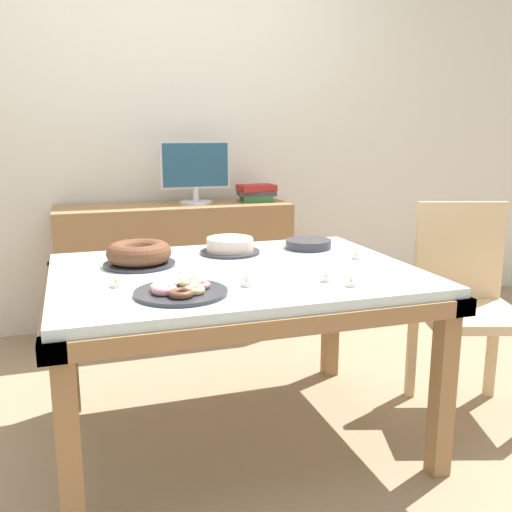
# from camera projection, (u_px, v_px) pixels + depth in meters

# --- Properties ---
(ground_plane) EXTENTS (12.00, 12.00, 0.00)m
(ground_plane) POSITION_uv_depth(u_px,v_px,m) (236.00, 438.00, 2.37)
(ground_plane) COLOR #997F60
(wall_back) EXTENTS (8.00, 0.10, 2.60)m
(wall_back) POSITION_uv_depth(u_px,v_px,m) (163.00, 123.00, 3.63)
(wall_back) COLOR silver
(wall_back) RESTS_ON ground
(dining_table) EXTENTS (1.41, 1.07, 0.72)m
(dining_table) POSITION_uv_depth(u_px,v_px,m) (235.00, 290.00, 2.24)
(dining_table) COLOR silver
(dining_table) RESTS_ON ground
(chair) EXTENTS (0.53, 0.53, 0.94)m
(chair) POSITION_uv_depth(u_px,v_px,m) (465.00, 298.00, 2.53)
(chair) COLOR #D1B284
(chair) RESTS_ON ground
(sideboard) EXTENTS (1.40, 0.44, 0.81)m
(sideboard) POSITION_uv_depth(u_px,v_px,m) (176.00, 270.00, 3.54)
(sideboard) COLOR olive
(sideboard) RESTS_ON ground
(computer_monitor) EXTENTS (0.42, 0.20, 0.38)m
(computer_monitor) POSITION_uv_depth(u_px,v_px,m) (195.00, 173.00, 3.45)
(computer_monitor) COLOR silver
(computer_monitor) RESTS_ON sideboard
(book_stack) EXTENTS (0.25, 0.18, 0.11)m
(book_stack) POSITION_uv_depth(u_px,v_px,m) (256.00, 193.00, 3.60)
(book_stack) COLOR #2D6638
(book_stack) RESTS_ON sideboard
(cake_chocolate_round) EXTENTS (0.26, 0.26, 0.07)m
(cake_chocolate_round) POSITION_uv_depth(u_px,v_px,m) (230.00, 246.00, 2.50)
(cake_chocolate_round) COLOR #333338
(cake_chocolate_round) RESTS_ON dining_table
(cake_golden_bundt) EXTENTS (0.28, 0.28, 0.09)m
(cake_golden_bundt) POSITION_uv_depth(u_px,v_px,m) (139.00, 254.00, 2.27)
(cake_golden_bundt) COLOR #333338
(cake_golden_bundt) RESTS_ON dining_table
(pastry_platter) EXTENTS (0.31, 0.31, 0.04)m
(pastry_platter) POSITION_uv_depth(u_px,v_px,m) (180.00, 290.00, 1.87)
(pastry_platter) COLOR #333338
(pastry_platter) RESTS_ON dining_table
(plate_stack) EXTENTS (0.21, 0.21, 0.04)m
(plate_stack) POSITION_uv_depth(u_px,v_px,m) (308.00, 244.00, 2.61)
(plate_stack) COLOR #333338
(plate_stack) RESTS_ON dining_table
(tealight_right_edge) EXTENTS (0.04, 0.04, 0.04)m
(tealight_right_edge) POSITION_uv_depth(u_px,v_px,m) (116.00, 284.00, 1.96)
(tealight_right_edge) COLOR silver
(tealight_right_edge) RESTS_ON dining_table
(tealight_near_cakes) EXTENTS (0.04, 0.04, 0.04)m
(tealight_near_cakes) POSITION_uv_depth(u_px,v_px,m) (351.00, 284.00, 1.97)
(tealight_near_cakes) COLOR silver
(tealight_near_cakes) RESTS_ON dining_table
(tealight_centre) EXTENTS (0.04, 0.04, 0.04)m
(tealight_centre) POSITION_uv_depth(u_px,v_px,m) (326.00, 279.00, 2.03)
(tealight_centre) COLOR silver
(tealight_centre) RESTS_ON dining_table
(tealight_near_front) EXTENTS (0.04, 0.04, 0.04)m
(tealight_near_front) POSITION_uv_depth(u_px,v_px,m) (356.00, 257.00, 2.39)
(tealight_near_front) COLOR silver
(tealight_near_front) RESTS_ON dining_table
(tealight_left_edge) EXTENTS (0.04, 0.04, 0.04)m
(tealight_left_edge) POSITION_uv_depth(u_px,v_px,m) (246.00, 283.00, 1.97)
(tealight_left_edge) COLOR silver
(tealight_left_edge) RESTS_ON dining_table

